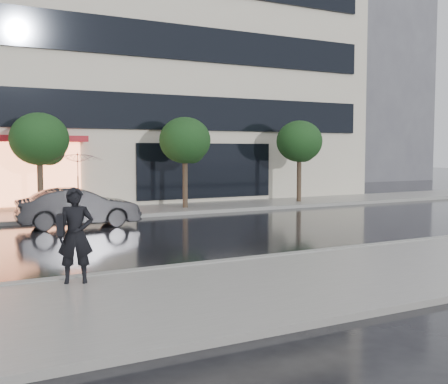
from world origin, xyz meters
TOP-DOWN VIEW (x-y plane):
  - ground at (0.00, 0.00)m, footprint 120.00×120.00m
  - sidewalk_near at (0.00, -3.25)m, footprint 60.00×4.50m
  - sidewalk_far at (0.00, 10.25)m, footprint 60.00×3.50m
  - curb_near at (0.00, -1.00)m, footprint 60.00×0.25m
  - curb_far at (0.00, 8.50)m, footprint 60.00×0.25m
  - office_building at (-0.00, 17.97)m, footprint 30.00×12.76m
  - bg_building_right at (26.00, 28.00)m, footprint 12.00×12.00m
  - tree_mid_west at (-2.94, 10.03)m, footprint 2.20×2.20m
  - tree_mid_east at (3.06, 10.03)m, footprint 2.20×2.20m
  - tree_far_east at (9.06, 10.03)m, footprint 2.20×2.20m
  - parked_car at (-2.35, 6.93)m, footprint 4.06×1.61m
  - pedestrian_with_umbrella at (-4.47, -1.51)m, footprint 1.15×1.17m

SIDE VIEW (x-z plane):
  - ground at x=0.00m, z-range 0.00..0.00m
  - sidewalk_near at x=0.00m, z-range 0.00..0.12m
  - sidewalk_far at x=0.00m, z-range 0.00..0.12m
  - curb_near at x=0.00m, z-range 0.00..0.14m
  - curb_far at x=0.00m, z-range 0.00..0.14m
  - parked_car at x=-2.35m, z-range 0.00..1.32m
  - pedestrian_with_umbrella at x=-4.47m, z-range 0.45..2.89m
  - tree_mid_west at x=-2.94m, z-range 0.93..4.92m
  - tree_mid_east at x=3.06m, z-range 0.93..4.92m
  - tree_far_east at x=9.06m, z-range 0.93..4.92m
  - bg_building_right at x=26.00m, z-range 0.00..16.00m
  - office_building at x=0.00m, z-range 0.00..18.00m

